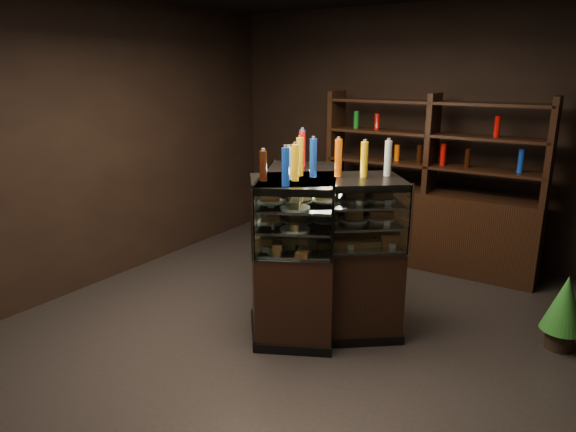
% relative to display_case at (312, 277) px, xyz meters
% --- Properties ---
extents(ground, '(5.00, 5.00, 0.00)m').
position_rel_display_case_xyz_m(ground, '(0.03, -0.01, -0.47)').
color(ground, black).
rests_on(ground, ground).
extents(room_shell, '(5.02, 5.02, 3.01)m').
position_rel_display_case_xyz_m(room_shell, '(0.03, -0.01, 1.47)').
color(room_shell, black).
rests_on(room_shell, ground).
extents(display_case, '(1.56, 1.43, 1.40)m').
position_rel_display_case_xyz_m(display_case, '(0.00, 0.00, 0.00)').
color(display_case, black).
rests_on(display_case, ground).
extents(food_display, '(1.16, 1.14, 0.43)m').
position_rel_display_case_xyz_m(food_display, '(-0.00, -0.00, 0.59)').
color(food_display, '#DE8B4F').
rests_on(food_display, display_case).
extents(bottles_top, '(0.99, 1.00, 0.30)m').
position_rel_display_case_xyz_m(bottles_top, '(0.00, 0.00, 1.06)').
color(bottles_top, '#D8590A').
rests_on(bottles_top, display_case).
extents(potted_conifer, '(0.34, 0.34, 0.73)m').
position_rel_display_case_xyz_m(potted_conifer, '(1.94, 0.77, -0.05)').
color(potted_conifer, black).
rests_on(potted_conifer, ground).
extents(back_shelving, '(2.48, 0.43, 2.00)m').
position_rel_display_case_xyz_m(back_shelving, '(0.36, 2.04, 0.14)').
color(back_shelving, black).
rests_on(back_shelving, ground).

